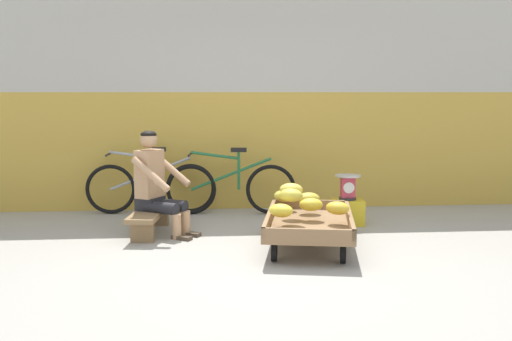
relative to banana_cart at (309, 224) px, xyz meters
name	(u,v)px	position (x,y,z in m)	size (l,w,h in m)	color
ground_plane	(260,269)	(-0.55, -0.67, -0.24)	(80.00, 80.00, 0.00)	#A39E93
back_wall	(242,101)	(-0.55, 2.20, 1.19)	(16.00, 0.30, 2.87)	gold
banana_cart	(309,224)	(0.00, 0.00, 0.00)	(1.09, 1.57, 0.36)	#8E6B47
banana_pile	(301,200)	(-0.07, 0.14, 0.22)	(0.87, 1.05, 0.26)	gold
low_bench	(151,216)	(-1.65, 0.74, -0.04)	(0.44, 1.13, 0.27)	olive
vendor_seated	(156,183)	(-1.57, 0.70, 0.33)	(0.74, 0.65, 1.14)	tan
plastic_crate	(347,212)	(0.62, 0.98, -0.09)	(0.36, 0.28, 0.30)	gold
weighing_scale	(348,187)	(0.62, 0.98, 0.21)	(0.30, 0.30, 0.29)	#28282D
bicycle_near_left	(150,186)	(-1.75, 1.83, 0.11)	(1.66, 0.48, 0.86)	black
bicycle_far_left	(231,187)	(-0.72, 1.70, 0.11)	(1.66, 0.48, 0.86)	black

